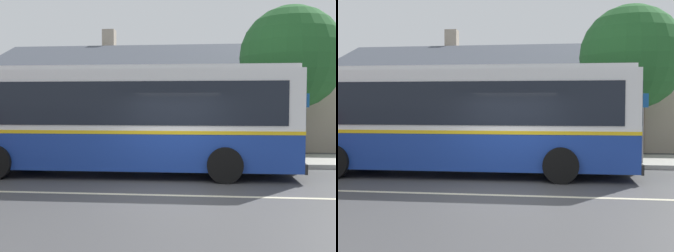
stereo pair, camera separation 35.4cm
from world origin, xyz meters
The scene contains 7 objects.
ground_plane centered at (0.00, 0.00, 0.00)m, with size 300.00×300.00×0.00m, color #424244.
sidewalk_far centered at (0.00, 6.00, 0.07)m, with size 60.00×3.00×0.15m, color #ADAAA3.
lane_divider_stripe centered at (0.00, 0.00, 0.00)m, with size 60.00×0.16×0.01m, color beige.
community_building centered at (1.17, 13.60, 2.01)m, with size 23.00×8.55×6.49m.
transit_bus centered at (-2.14, 2.90, 1.76)m, with size 11.41×2.84×3.28m.
street_tree_primary centered at (4.11, 7.18, 3.98)m, with size 4.07×4.07×6.03m.
bus_stop_sign centered at (4.15, 4.99, 1.64)m, with size 0.36×0.07×2.40m.
Camera 2 is at (1.33, -9.86, 2.19)m, focal length 45.00 mm.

